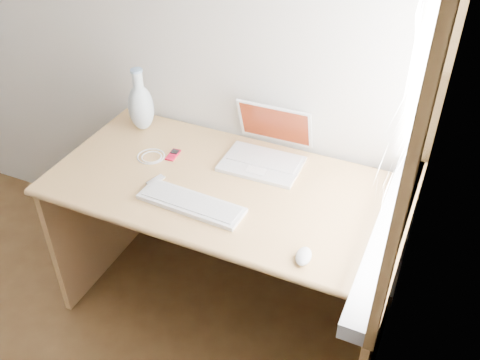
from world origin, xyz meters
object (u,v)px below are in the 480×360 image
at_px(laptop, 266,150).
at_px(external_keyboard, 191,203).
at_px(vase, 141,106).
at_px(desk, 234,212).

bearing_deg(laptop, external_keyboard, -111.30).
bearing_deg(external_keyboard, vase, 142.03).
xyz_separation_m(external_keyboard, vase, (-0.47, 0.41, 0.11)).
xyz_separation_m(laptop, external_keyboard, (-0.15, -0.40, -0.04)).
height_order(desk, laptop, laptop).
relative_size(laptop, vase, 1.12).
relative_size(laptop, external_keyboard, 0.78).
xyz_separation_m(desk, vase, (-0.53, 0.14, 0.34)).
distance_m(laptop, vase, 0.62).
relative_size(desk, vase, 4.76).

